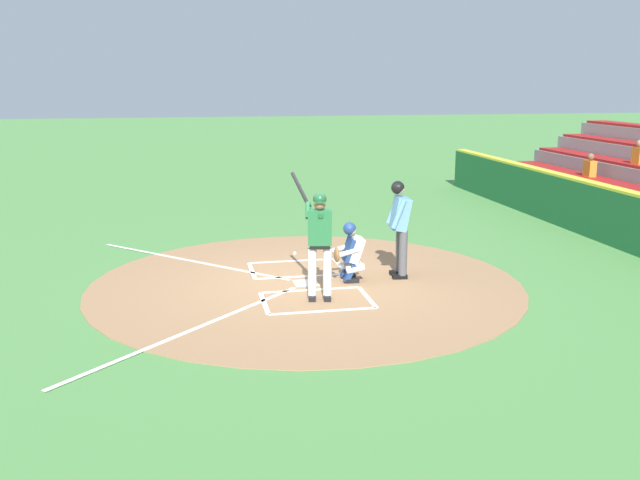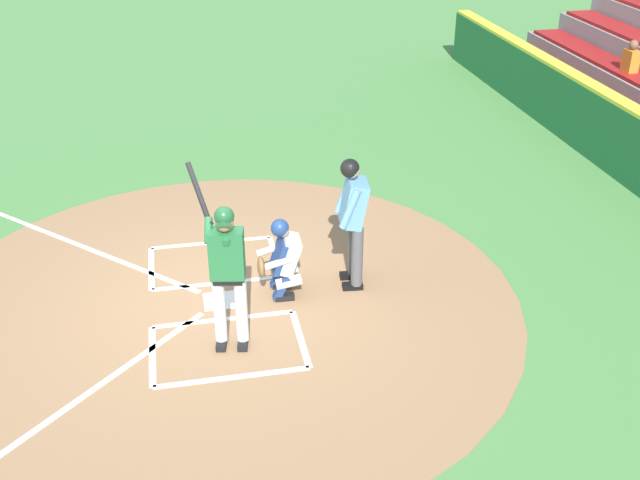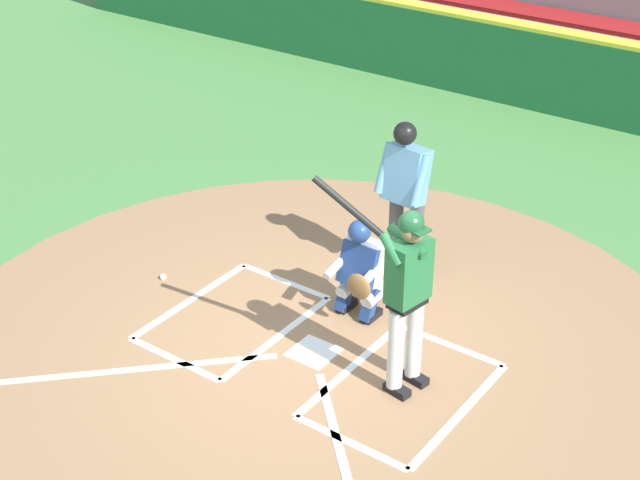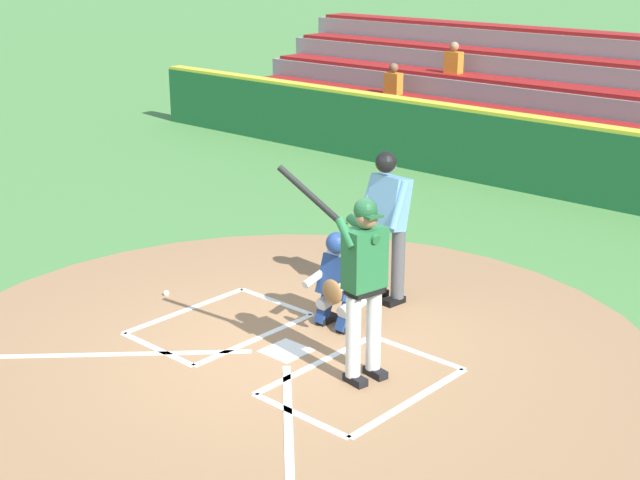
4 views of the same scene
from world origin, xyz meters
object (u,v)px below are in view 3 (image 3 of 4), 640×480
object	(u,v)px
batter	(406,288)
baseball	(163,277)
plate_umpire	(406,189)
catcher	(361,267)

from	to	relation	value
batter	baseball	bearing A→B (deg)	-1.56
batter	plate_umpire	size ratio (longest dim) A/B	1.14
catcher	baseball	distance (m)	2.36
catcher	plate_umpire	bearing A→B (deg)	-85.45
batter	plate_umpire	distance (m)	2.07
catcher	plate_umpire	size ratio (longest dim) A/B	0.61
batter	baseball	size ratio (longest dim) A/B	28.76
catcher	batter	bearing A→B (deg)	141.69
catcher	baseball	xyz separation A→B (m)	(2.19, 0.71, -0.55)
batter	baseball	distance (m)	3.36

